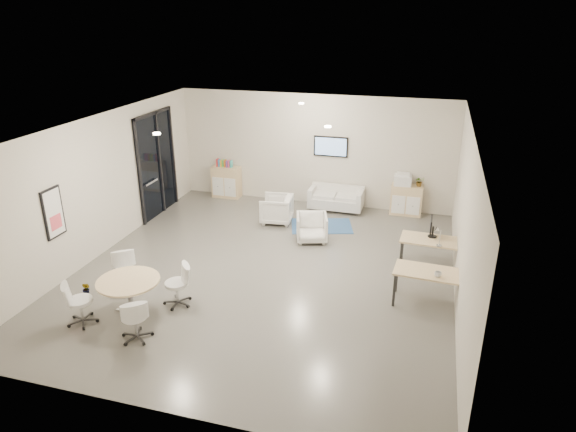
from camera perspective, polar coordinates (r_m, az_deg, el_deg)
The scene contains 21 objects.
room_shell at distance 10.78m, azimuth -2.61°, elevation 1.48°, with size 9.60×10.60×4.80m.
glass_door at distance 14.57m, azimuth -14.39°, elevation 5.90°, with size 0.09×1.90×2.85m.
artwork at distance 11.40m, azimuth -24.61°, elevation 0.30°, with size 0.05×0.54×1.04m.
wall_tv at distance 14.74m, azimuth 4.78°, elevation 7.70°, with size 0.98×0.06×0.58m.
ceiling_spots at distance 11.17m, azimuth -2.37°, elevation 10.65°, with size 3.14×4.14×0.03m.
sideboard_left at distance 15.80m, azimuth -6.85°, elevation 3.78°, with size 0.84×0.44×0.95m.
sideboard_right at distance 14.69m, azimuth 13.01°, elevation 1.75°, with size 0.86×0.42×0.86m.
books at distance 15.65m, azimuth -7.08°, elevation 5.83°, with size 0.49×0.14×0.22m.
printer at distance 14.52m, azimuth 12.64°, elevation 3.99°, with size 0.49×0.42×0.33m.
loveseat at distance 14.79m, azimuth 5.39°, elevation 1.88°, with size 1.53×0.77×0.57m.
blue_rug at distance 13.71m, azimuth 3.75°, elevation -1.10°, with size 1.59×1.06×0.01m, color navy.
armchair_left at distance 13.80m, azimuth -1.29°, elevation 0.91°, with size 0.79×0.74×0.82m, color silver.
armchair_right at distance 12.70m, azimuth 2.66°, elevation -1.18°, with size 0.74×0.69×0.76m, color silver.
desk_rear at distance 11.69m, azimuth 15.67°, elevation -2.84°, with size 1.37×0.73×0.70m.
desk_front at distance 10.30m, azimuth 15.45°, elevation -6.30°, with size 1.38×0.76×0.70m.
monitor at distance 11.71m, azimuth 15.64°, elevation -1.15°, with size 0.20×0.50×0.44m.
round_table at distance 10.07m, azimuth -17.30°, elevation -7.24°, with size 1.16×1.16×0.71m.
meeting_chairs at distance 10.17m, azimuth -17.17°, elevation -8.29°, with size 2.20×2.20×0.82m.
plant_cabinet at distance 14.52m, azimuth 14.40°, elevation 3.63°, with size 0.25×0.28×0.22m, color #3F7F3F.
plant_floor at distance 11.21m, azimuth -21.43°, elevation -7.94°, with size 0.17×0.31×0.14m, color #3F7F3F.
cup at distance 10.08m, azimuth 16.33°, elevation -6.19°, with size 0.13×0.10×0.13m, color white.
Camera 1 is at (3.24, -9.56, 5.38)m, focal length 32.00 mm.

